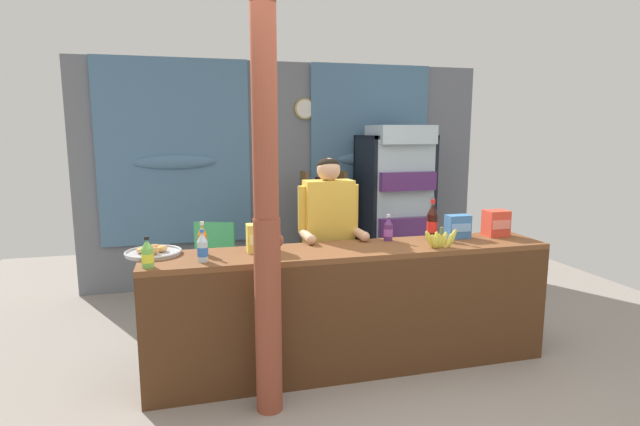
% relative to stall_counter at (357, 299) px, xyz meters
% --- Properties ---
extents(ground_plane, '(7.44, 7.44, 0.00)m').
position_rel_stall_counter_xyz_m(ground_plane, '(0.00, 0.71, -0.57)').
color(ground_plane, gray).
extents(back_wall_curtained, '(4.71, 0.22, 2.55)m').
position_rel_stall_counter_xyz_m(back_wall_curtained, '(-0.03, 2.47, 0.75)').
color(back_wall_curtained, slate).
rests_on(back_wall_curtained, ground).
extents(stall_counter, '(3.01, 0.53, 0.93)m').
position_rel_stall_counter_xyz_m(stall_counter, '(0.00, 0.00, 0.00)').
color(stall_counter, brown).
rests_on(stall_counter, ground).
extents(timber_post, '(0.19, 0.17, 2.51)m').
position_rel_stall_counter_xyz_m(timber_post, '(-0.70, -0.33, 0.64)').
color(timber_post, brown).
rests_on(timber_post, ground).
extents(drink_fridge, '(0.75, 0.75, 1.84)m').
position_rel_stall_counter_xyz_m(drink_fridge, '(1.13, 1.93, 0.45)').
color(drink_fridge, black).
rests_on(drink_fridge, ground).
extents(bottle_shelf_rack, '(0.48, 0.28, 1.33)m').
position_rel_stall_counter_xyz_m(bottle_shelf_rack, '(0.32, 2.10, 0.12)').
color(bottle_shelf_rack, brown).
rests_on(bottle_shelf_rack, ground).
extents(plastic_lawn_chair, '(0.57, 0.57, 0.86)m').
position_rel_stall_counter_xyz_m(plastic_lawn_chair, '(-0.96, 1.70, -0.08)').
color(plastic_lawn_chair, '#4CC675').
rests_on(plastic_lawn_chair, ground).
extents(shopkeeper, '(0.51, 0.42, 1.57)m').
position_rel_stall_counter_xyz_m(shopkeeper, '(-0.06, 0.56, 0.41)').
color(shopkeeper, '#28282D').
rests_on(shopkeeper, ground).
extents(soda_bottle_cola, '(0.09, 0.09, 0.32)m').
position_rel_stall_counter_xyz_m(soda_bottle_cola, '(0.72, 0.25, 0.49)').
color(soda_bottle_cola, black).
rests_on(soda_bottle_cola, stall_counter).
extents(soda_bottle_lime_soda, '(0.07, 0.07, 0.20)m').
position_rel_stall_counter_xyz_m(soda_bottle_lime_soda, '(-1.42, -0.07, 0.45)').
color(soda_bottle_lime_soda, '#75C64C').
rests_on(soda_bottle_lime_soda, stall_counter).
extents(soda_bottle_orange_soda, '(0.06, 0.06, 0.23)m').
position_rel_stall_counter_xyz_m(soda_bottle_orange_soda, '(-1.07, 0.19, 0.46)').
color(soda_bottle_orange_soda, orange).
rests_on(soda_bottle_orange_soda, stall_counter).
extents(soda_bottle_grape_soda, '(0.07, 0.07, 0.21)m').
position_rel_stall_counter_xyz_m(soda_bottle_grape_soda, '(0.35, 0.28, 0.45)').
color(soda_bottle_grape_soda, '#56286B').
rests_on(soda_bottle_grape_soda, stall_counter).
extents(soda_bottle_water, '(0.07, 0.07, 0.22)m').
position_rel_stall_counter_xyz_m(soda_bottle_water, '(-1.08, -0.01, 0.45)').
color(soda_bottle_water, silver).
rests_on(soda_bottle_water, stall_counter).
extents(snack_box_biscuit, '(0.19, 0.11, 0.19)m').
position_rel_stall_counter_xyz_m(snack_box_biscuit, '(0.93, 0.22, 0.45)').
color(snack_box_biscuit, '#3D75B7').
rests_on(snack_box_biscuit, stall_counter).
extents(snack_box_crackers, '(0.18, 0.15, 0.21)m').
position_rel_stall_counter_xyz_m(snack_box_crackers, '(1.28, 0.22, 0.47)').
color(snack_box_crackers, '#E5422D').
rests_on(snack_box_crackers, stall_counter).
extents(snack_box_instant_noodle, '(0.21, 0.12, 0.20)m').
position_rel_stall_counter_xyz_m(snack_box_instant_noodle, '(-0.66, 0.17, 0.46)').
color(snack_box_instant_noodle, '#EAD14C').
rests_on(snack_box_instant_noodle, stall_counter).
extents(pastry_tray, '(0.39, 0.39, 0.07)m').
position_rel_stall_counter_xyz_m(pastry_tray, '(-1.41, 0.27, 0.38)').
color(pastry_tray, '#BCBCC1').
rests_on(pastry_tray, stall_counter).
extents(banana_bunch, '(0.27, 0.06, 0.16)m').
position_rel_stall_counter_xyz_m(banana_bunch, '(0.63, -0.05, 0.42)').
color(banana_bunch, '#DBCC42').
rests_on(banana_bunch, stall_counter).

